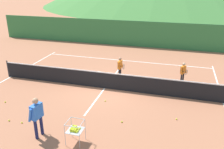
# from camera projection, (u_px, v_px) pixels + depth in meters

# --- Properties ---
(ground_plane) EXTENTS (120.00, 120.00, 0.00)m
(ground_plane) POSITION_uv_depth(u_px,v_px,m) (105.00, 88.00, 13.37)
(ground_plane) COLOR #A86647
(line_baseline_far) EXTENTS (12.35, 0.08, 0.01)m
(line_baseline_far) POSITION_uv_depth(u_px,v_px,m) (125.00, 61.00, 17.91)
(line_baseline_far) COLOR white
(line_baseline_far) RESTS_ON ground
(line_sideline_west) EXTENTS (0.08, 11.25, 0.01)m
(line_sideline_west) POSITION_uv_depth(u_px,v_px,m) (11.00, 77.00, 14.96)
(line_sideline_west) COLOR white
(line_sideline_west) RESTS_ON ground
(line_sideline_east) EXTENTS (0.08, 11.25, 0.01)m
(line_sideline_east) POSITION_uv_depth(u_px,v_px,m) (224.00, 103.00, 11.78)
(line_sideline_east) COLOR white
(line_sideline_east) RESTS_ON ground
(line_service_center) EXTENTS (0.08, 6.07, 0.01)m
(line_service_center) POSITION_uv_depth(u_px,v_px,m) (105.00, 88.00, 13.37)
(line_service_center) COLOR white
(line_service_center) RESTS_ON ground
(tennis_net) EXTENTS (12.68, 0.08, 1.05)m
(tennis_net) POSITION_uv_depth(u_px,v_px,m) (105.00, 80.00, 13.19)
(tennis_net) COLOR #333338
(tennis_net) RESTS_ON ground
(instructor) EXTENTS (0.44, 0.79, 1.66)m
(instructor) POSITION_uv_depth(u_px,v_px,m) (37.00, 114.00, 8.94)
(instructor) COLOR #191E4C
(instructor) RESTS_ON ground
(student_0) EXTENTS (0.41, 0.65, 1.33)m
(student_0) POSITION_uv_depth(u_px,v_px,m) (120.00, 66.00, 14.45)
(student_0) COLOR black
(student_0) RESTS_ON ground
(student_1) EXTENTS (0.41, 0.70, 1.26)m
(student_1) POSITION_uv_depth(u_px,v_px,m) (183.00, 71.00, 13.76)
(student_1) COLOR black
(student_1) RESTS_ON ground
(ball_cart) EXTENTS (0.58, 0.58, 0.90)m
(ball_cart) POSITION_uv_depth(u_px,v_px,m) (75.00, 129.00, 8.71)
(ball_cart) COLOR #B7B7BC
(ball_cart) RESTS_ON ground
(tennis_ball_0) EXTENTS (0.07, 0.07, 0.07)m
(tennis_ball_0) POSITION_uv_depth(u_px,v_px,m) (22.00, 123.00, 10.11)
(tennis_ball_0) COLOR yellow
(tennis_ball_0) RESTS_ON ground
(tennis_ball_1) EXTENTS (0.07, 0.07, 0.07)m
(tennis_ball_1) POSITION_uv_depth(u_px,v_px,m) (105.00, 101.00, 11.91)
(tennis_ball_1) COLOR yellow
(tennis_ball_1) RESTS_ON ground
(tennis_ball_3) EXTENTS (0.07, 0.07, 0.07)m
(tennis_ball_3) POSITION_uv_depth(u_px,v_px,m) (9.00, 120.00, 10.27)
(tennis_ball_3) COLOR yellow
(tennis_ball_3) RESTS_ON ground
(tennis_ball_5) EXTENTS (0.07, 0.07, 0.07)m
(tennis_ball_5) POSITION_uv_depth(u_px,v_px,m) (176.00, 119.00, 10.37)
(tennis_ball_5) COLOR yellow
(tennis_ball_5) RESTS_ON ground
(tennis_ball_6) EXTENTS (0.07, 0.07, 0.07)m
(tennis_ball_6) POSITION_uv_depth(u_px,v_px,m) (5.00, 102.00, 11.82)
(tennis_ball_6) COLOR yellow
(tennis_ball_6) RESTS_ON ground
(tennis_ball_7) EXTENTS (0.07, 0.07, 0.07)m
(tennis_ball_7) POSITION_uv_depth(u_px,v_px,m) (122.00, 122.00, 10.17)
(tennis_ball_7) COLOR yellow
(tennis_ball_7) RESTS_ON ground
(windscreen_fence) EXTENTS (27.17, 0.08, 2.29)m
(windscreen_fence) POSITION_uv_depth(u_px,v_px,m) (136.00, 34.00, 21.31)
(windscreen_fence) COLOR #33753D
(windscreen_fence) RESTS_ON ground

